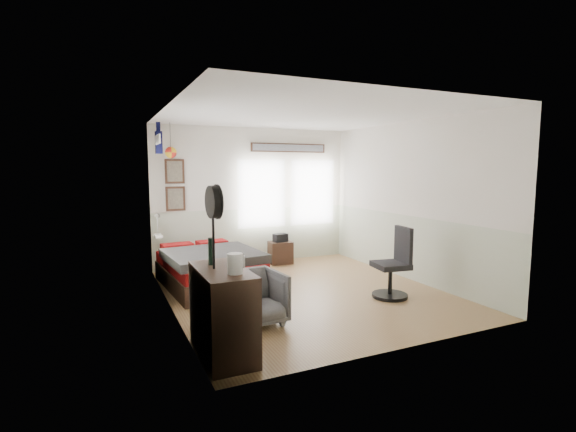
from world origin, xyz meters
The scene contains 12 objects.
ground_plane centered at (0.00, 0.00, -0.01)m, with size 4.00×4.50×0.01m, color #8D613E.
room_shell centered at (-0.08, 0.19, 1.61)m, with size 4.02×4.52×2.71m.
wall_decor centered at (-1.10, 1.96, 2.10)m, with size 3.55×1.32×1.44m.
bed centered at (-1.26, 0.94, 0.29)m, with size 1.49×2.00×0.61m.
dresser centered at (-1.74, -1.58, 0.45)m, with size 0.48×1.00×0.90m, color #342318.
armchair centered at (-1.17, -0.91, 0.32)m, with size 0.69×0.71×0.65m, color slate.
nightstand centered at (0.44, 1.95, 0.22)m, with size 0.44×0.35×0.44m, color #342318.
task_chair centered at (1.10, -0.77, 0.43)m, with size 0.53×0.53×1.05m.
kettle centered at (-1.67, -1.82, 1.00)m, with size 0.17×0.15×0.20m.
bottle centered at (-1.79, -1.36, 1.04)m, with size 0.07×0.07×0.29m, color black.
stand_fan centered at (-1.80, -1.55, 1.56)m, with size 0.11×0.35×0.85m.
black_bag centered at (0.44, 1.95, 0.52)m, with size 0.27×0.18×0.16m, color black.
Camera 1 is at (-2.84, -5.60, 1.92)m, focal length 26.00 mm.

